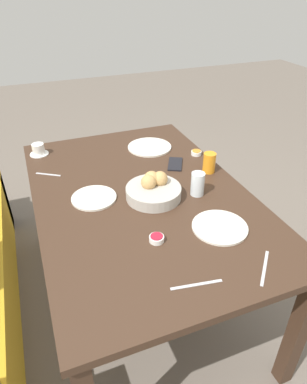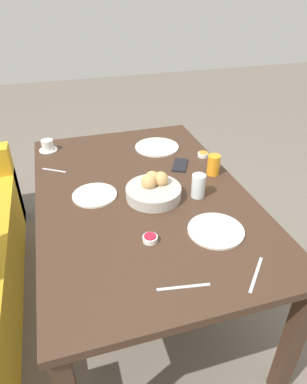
# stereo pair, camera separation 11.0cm
# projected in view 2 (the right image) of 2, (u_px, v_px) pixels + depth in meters

# --- Properties ---
(ground_plane) EXTENTS (10.00, 10.00, 0.00)m
(ground_plane) POSITION_uv_depth(u_px,v_px,m) (144.00, 294.00, 2.05)
(ground_plane) COLOR #6B6056
(dining_table) EXTENTS (1.50, 0.99, 0.72)m
(dining_table) POSITION_uv_depth(u_px,v_px,m) (142.00, 206.00, 1.70)
(dining_table) COLOR #3D281C
(dining_table) RESTS_ON ground_plane
(bread_basket) EXTENTS (0.26, 0.26, 0.12)m
(bread_basket) POSITION_uv_depth(u_px,v_px,m) (154.00, 189.00, 1.60)
(bread_basket) COLOR #B2ADA3
(bread_basket) RESTS_ON dining_table
(plate_near_left) EXTENTS (0.23, 0.23, 0.01)m
(plate_near_left) POSITION_uv_depth(u_px,v_px,m) (216.00, 230.00, 1.40)
(plate_near_left) COLOR silver
(plate_near_left) RESTS_ON dining_table
(plate_near_right) EXTENTS (0.26, 0.26, 0.01)m
(plate_near_right) POSITION_uv_depth(u_px,v_px,m) (157.00, 147.00, 2.07)
(plate_near_right) COLOR silver
(plate_near_right) RESTS_ON dining_table
(plate_far_center) EXTENTS (0.21, 0.21, 0.01)m
(plate_far_center) POSITION_uv_depth(u_px,v_px,m) (95.00, 195.00, 1.62)
(plate_far_center) COLOR silver
(plate_far_center) RESTS_ON dining_table
(juice_glass) EXTENTS (0.07, 0.07, 0.11)m
(juice_glass) POSITION_uv_depth(u_px,v_px,m) (214.00, 165.00, 1.77)
(juice_glass) COLOR orange
(juice_glass) RESTS_ON dining_table
(water_tumbler) EXTENTS (0.06, 0.06, 0.11)m
(water_tumbler) POSITION_uv_depth(u_px,v_px,m) (198.00, 186.00, 1.59)
(water_tumbler) COLOR silver
(water_tumbler) RESTS_ON dining_table
(coffee_cup) EXTENTS (0.11, 0.11, 0.07)m
(coffee_cup) POSITION_uv_depth(u_px,v_px,m) (48.00, 146.00, 2.02)
(coffee_cup) COLOR white
(coffee_cup) RESTS_ON dining_table
(jam_bowl_berry) EXTENTS (0.06, 0.06, 0.03)m
(jam_bowl_berry) POSITION_uv_depth(u_px,v_px,m) (150.00, 238.00, 1.35)
(jam_bowl_berry) COLOR white
(jam_bowl_berry) RESTS_ON dining_table
(jam_bowl_honey) EXTENTS (0.06, 0.06, 0.03)m
(jam_bowl_honey) POSITION_uv_depth(u_px,v_px,m) (203.00, 154.00, 1.97)
(jam_bowl_honey) COLOR white
(jam_bowl_honey) RESTS_ON dining_table
(fork_silver) EXTENTS (0.14, 0.13, 0.00)m
(fork_silver) POSITION_uv_depth(u_px,v_px,m) (256.00, 274.00, 1.20)
(fork_silver) COLOR #B7B7BC
(fork_silver) RESTS_ON dining_table
(knife_silver) EXTENTS (0.04, 0.18, 0.00)m
(knife_silver) POSITION_uv_depth(u_px,v_px,m) (184.00, 287.00, 1.15)
(knife_silver) COLOR #B7B7BC
(knife_silver) RESTS_ON dining_table
(spoon_coffee) EXTENTS (0.08, 0.12, 0.00)m
(spoon_coffee) POSITION_uv_depth(u_px,v_px,m) (54.00, 170.00, 1.83)
(spoon_coffee) COLOR #B7B7BC
(spoon_coffee) RESTS_ON dining_table
(cell_phone) EXTENTS (0.17, 0.13, 0.01)m
(cell_phone) POSITION_uv_depth(u_px,v_px,m) (180.00, 165.00, 1.88)
(cell_phone) COLOR black
(cell_phone) RESTS_ON dining_table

